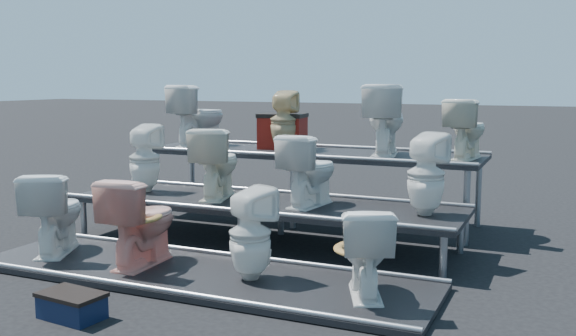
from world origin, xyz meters
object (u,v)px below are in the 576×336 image
at_px(red_crate, 283,133).
at_px(step_stool, 72,307).
at_px(toilet_2, 250,234).
at_px(toilet_3, 365,251).
at_px(toilet_6, 310,170).
at_px(toilet_8, 199,116).
at_px(toilet_11, 466,129).
at_px(toilet_7, 426,174).
at_px(toilet_0, 55,212).
at_px(toilet_4, 145,158).
at_px(toilet_1, 141,221).
at_px(toilet_10, 385,120).
at_px(toilet_9, 284,120).
at_px(toilet_5, 216,163).

height_order(red_crate, step_stool, red_crate).
distance_m(toilet_2, toilet_3, 1.00).
xyz_separation_m(toilet_6, toilet_8, (-2.09, 1.30, 0.44)).
xyz_separation_m(toilet_8, toilet_11, (3.44, 0.00, -0.07)).
height_order(toilet_6, toilet_7, toilet_7).
relative_size(toilet_6, toilet_7, 0.94).
distance_m(toilet_0, toilet_3, 3.12).
bearing_deg(toilet_4, step_stool, 108.31).
distance_m(toilet_1, toilet_11, 3.66).
height_order(toilet_0, toilet_6, toilet_6).
distance_m(toilet_8, toilet_10, 2.51).
relative_size(toilet_0, toilet_9, 1.08).
xyz_separation_m(toilet_4, step_stool, (1.14, -2.49, -0.76)).
bearing_deg(toilet_9, toilet_4, 41.94).
distance_m(toilet_3, toilet_10, 2.80).
relative_size(toilet_2, step_stool, 1.72).
relative_size(toilet_0, toilet_7, 1.03).
distance_m(toilet_2, toilet_4, 2.42).
bearing_deg(toilet_5, toilet_10, -152.57).
height_order(toilet_4, toilet_6, toilet_4).
distance_m(toilet_5, toilet_7, 2.26).
bearing_deg(toilet_7, toilet_5, 14.75).
distance_m(toilet_1, toilet_5, 1.35).
bearing_deg(toilet_11, toilet_4, 29.54).
bearing_deg(toilet_1, red_crate, -95.51).
relative_size(toilet_2, toilet_11, 1.18).
bearing_deg(toilet_2, toilet_7, -110.66).
height_order(toilet_0, toilet_7, toilet_7).
distance_m(toilet_7, toilet_11, 1.35).
relative_size(toilet_4, toilet_10, 0.94).
bearing_deg(toilet_3, step_stool, 10.11).
xyz_separation_m(toilet_9, toilet_10, (1.28, 0.00, 0.04)).
distance_m(toilet_5, toilet_6, 1.08).
relative_size(toilet_4, toilet_7, 0.99).
bearing_deg(toilet_6, toilet_8, -23.76).
bearing_deg(toilet_4, toilet_1, 118.16).
bearing_deg(toilet_9, toilet_1, 77.87).
bearing_deg(toilet_3, toilet_9, -76.94).
relative_size(toilet_10, step_stool, 1.80).
xyz_separation_m(toilet_4, red_crate, (1.05, 1.49, 0.21)).
distance_m(toilet_8, step_stool, 4.15).
xyz_separation_m(red_crate, step_stool, (0.09, -3.97, -0.98)).
bearing_deg(toilet_8, toilet_1, 123.03).
height_order(toilet_1, toilet_10, toilet_10).
xyz_separation_m(toilet_3, toilet_4, (-3.00, 1.30, 0.43)).
xyz_separation_m(toilet_8, step_stool, (1.22, -3.79, -1.18)).
distance_m(toilet_0, toilet_11, 4.41).
relative_size(toilet_3, toilet_8, 0.89).
xyz_separation_m(toilet_2, toilet_9, (-0.85, 2.60, 0.78)).
xyz_separation_m(toilet_2, toilet_5, (-1.07, 1.30, 0.39)).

